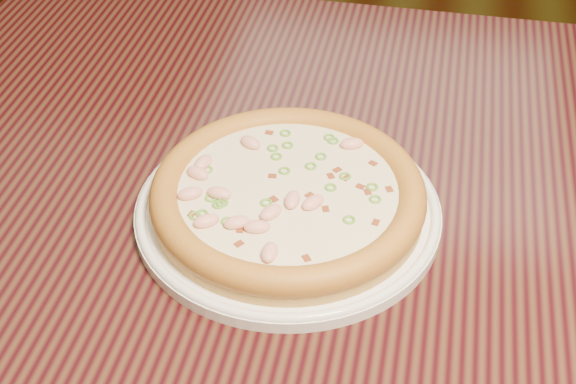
# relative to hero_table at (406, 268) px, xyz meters

# --- Properties ---
(ground) EXTENTS (9.00, 9.00, 0.00)m
(ground) POSITION_rel_hero_table_xyz_m (-0.24, 0.74, -0.65)
(ground) COLOR black
(hero_table) EXTENTS (1.20, 0.80, 0.75)m
(hero_table) POSITION_rel_hero_table_xyz_m (0.00, 0.00, 0.00)
(hero_table) COLOR black
(hero_table) RESTS_ON ground
(plate) EXTENTS (0.29, 0.29, 0.02)m
(plate) POSITION_rel_hero_table_xyz_m (-0.12, -0.05, 0.11)
(plate) COLOR white
(plate) RESTS_ON hero_table
(pizza) EXTENTS (0.26, 0.26, 0.03)m
(pizza) POSITION_rel_hero_table_xyz_m (-0.12, -0.05, 0.13)
(pizza) COLOR tan
(pizza) RESTS_ON plate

